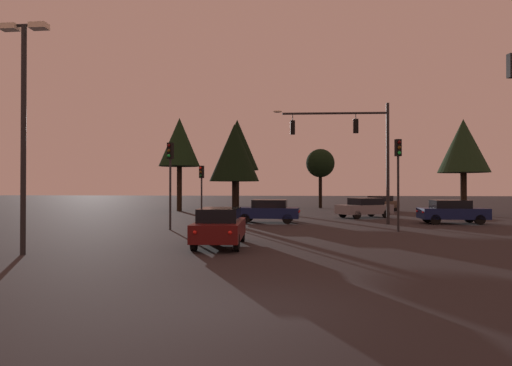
# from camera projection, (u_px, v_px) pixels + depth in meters

# --- Properties ---
(ground_plane) EXTENTS (168.00, 168.00, 0.00)m
(ground_plane) POSITION_uv_depth(u_px,v_px,m) (284.00, 218.00, 32.58)
(ground_plane) COLOR #262326
(ground_plane) RESTS_ON ground
(traffic_signal_mast_arm) EXTENTS (7.38, 0.60, 7.72)m
(traffic_signal_mast_arm) POSITION_uv_depth(u_px,v_px,m) (355.00, 141.00, 27.11)
(traffic_signal_mast_arm) COLOR #232326
(traffic_signal_mast_arm) RESTS_ON ground
(traffic_light_corner_left) EXTENTS (0.35, 0.38, 4.90)m
(traffic_light_corner_left) POSITION_uv_depth(u_px,v_px,m) (398.00, 167.00, 22.52)
(traffic_light_corner_left) COLOR #232326
(traffic_light_corner_left) RESTS_ON ground
(traffic_light_corner_right) EXTENTS (0.36, 0.39, 4.81)m
(traffic_light_corner_right) POSITION_uv_depth(u_px,v_px,m) (170.00, 168.00, 23.37)
(traffic_light_corner_right) COLOR #232326
(traffic_light_corner_right) RESTS_ON ground
(traffic_light_median) EXTENTS (0.37, 0.39, 3.91)m
(traffic_light_median) POSITION_uv_depth(u_px,v_px,m) (201.00, 181.00, 30.78)
(traffic_light_median) COLOR #232326
(traffic_light_median) RESTS_ON ground
(car_nearside_lane) EXTENTS (2.00, 4.35, 1.52)m
(car_nearside_lane) POSITION_uv_depth(u_px,v_px,m) (220.00, 226.00, 16.92)
(car_nearside_lane) COLOR #4C0F0F
(car_nearside_lane) RESTS_ON ground
(car_crossing_left) EXTENTS (4.17, 1.87, 1.52)m
(car_crossing_left) POSITION_uv_depth(u_px,v_px,m) (452.00, 211.00, 27.32)
(car_crossing_left) COLOR #0F1947
(car_crossing_left) RESTS_ON ground
(car_crossing_right) EXTENTS (4.28, 1.93, 1.52)m
(car_crossing_right) POSITION_uv_depth(u_px,v_px,m) (268.00, 211.00, 28.05)
(car_crossing_right) COLOR #0F1947
(car_crossing_right) RESTS_ON ground
(car_far_lane) EXTENTS (4.57, 3.78, 1.52)m
(car_far_lane) POSITION_uv_depth(u_px,v_px,m) (365.00, 207.00, 32.57)
(car_far_lane) COLOR gray
(car_far_lane) RESTS_ON ground
(car_parked_lot) EXTENTS (4.09, 4.69, 1.52)m
(car_parked_lot) POSITION_uv_depth(u_px,v_px,m) (381.00, 203.00, 41.04)
(car_parked_lot) COLOR #473828
(car_parked_lot) RESTS_ON ground
(parking_lot_lamp_post) EXTENTS (1.70, 0.36, 8.06)m
(parking_lot_lamp_post) POSITION_uv_depth(u_px,v_px,m) (24.00, 108.00, 14.80)
(parking_lot_lamp_post) COLOR #232326
(parking_lot_lamp_post) RESTS_ON ground
(tree_behind_sign) EXTENTS (4.92, 4.92, 10.08)m
(tree_behind_sign) POSITION_uv_depth(u_px,v_px,m) (237.00, 145.00, 48.39)
(tree_behind_sign) COLOR black
(tree_behind_sign) RESTS_ON ground
(tree_left_far) EXTENTS (3.21, 3.21, 6.66)m
(tree_left_far) POSITION_uv_depth(u_px,v_px,m) (320.00, 164.00, 47.71)
(tree_left_far) COLOR black
(tree_left_far) RESTS_ON ground
(tree_center_horizon) EXTENTS (4.21, 4.21, 8.17)m
(tree_center_horizon) POSITION_uv_depth(u_px,v_px,m) (463.00, 146.00, 36.14)
(tree_center_horizon) COLOR black
(tree_center_horizon) RESTS_ON ground
(tree_right_cluster) EXTENTS (4.90, 4.90, 8.56)m
(tree_right_cluster) POSITION_uv_depth(u_px,v_px,m) (234.00, 153.00, 41.63)
(tree_right_cluster) COLOR black
(tree_right_cluster) RESTS_ON ground
(tree_lot_edge) EXTENTS (4.02, 4.02, 9.19)m
(tree_lot_edge) POSITION_uv_depth(u_px,v_px,m) (179.00, 143.00, 41.75)
(tree_lot_edge) COLOR black
(tree_lot_edge) RESTS_ON ground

